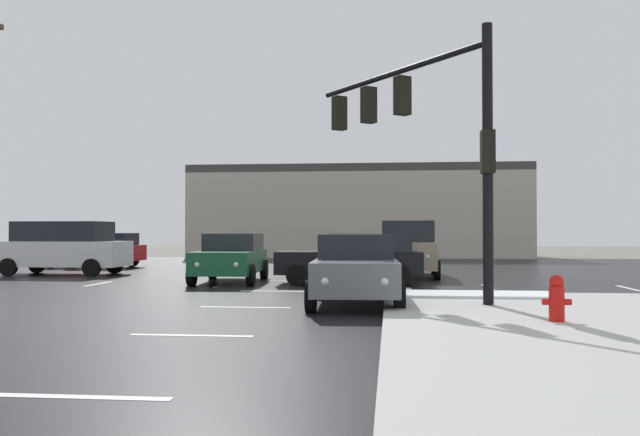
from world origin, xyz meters
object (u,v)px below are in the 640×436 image
fire_hydrant (557,298)px  suv_white (63,247)px  sedan_green (231,256)px  sedan_red (96,249)px  sedan_grey (356,267)px  traffic_signal_mast (421,122)px  suv_tan (409,247)px  sedan_black (355,258)px

fire_hydrant → suv_white: suv_white is taller
sedan_green → fire_hydrant: bearing=35.9°
sedan_red → sedan_grey: size_ratio=1.00×
fire_hydrant → suv_white: bearing=139.9°
sedan_grey → sedan_green: size_ratio=1.00×
traffic_signal_mast → suv_white: (-13.18, 8.54, -3.17)m
fire_hydrant → sedan_grey: size_ratio=0.17×
suv_tan → sedan_grey: suv_tan is taller
traffic_signal_mast → sedan_green: 8.82m
sedan_red → sedan_green: (8.26, -8.08, 0.00)m
traffic_signal_mast → sedan_grey: bearing=77.7°
traffic_signal_mast → suv_tan: traffic_signal_mast is taller
sedan_grey → sedan_green: bearing=-147.4°
suv_tan → sedan_black: 4.35m
fire_hydrant → sedan_black: (-3.91, 9.24, 0.32)m
fire_hydrant → sedan_black: sedan_black is taller
fire_hydrant → sedan_red: sedan_red is taller
suv_tan → fire_hydrant: bearing=11.1°
suv_white → sedan_black: 11.89m
traffic_signal_mast → sedan_grey: traffic_signal_mast is taller
suv_tan → traffic_signal_mast: bearing=2.3°
sedan_green → sedan_black: 4.13m
suv_white → suv_tan: 13.11m
traffic_signal_mast → suv_tan: (-0.07, 8.92, -3.17)m
fire_hydrant → suv_tan: bearing=99.2°
traffic_signal_mast → sedan_green: traffic_signal_mast is taller
traffic_signal_mast → sedan_black: 6.29m
fire_hydrant → sedan_green: 12.70m
sedan_black → sedan_green: bearing=-9.7°
suv_tan → sedan_grey: 9.73m
suv_tan → sedan_black: suv_tan is taller
fire_hydrant → suv_tan: 13.39m
fire_hydrant → sedan_green: size_ratio=0.17×
suv_tan → sedan_green: bearing=-58.4°
traffic_signal_mast → suv_tan: bearing=-36.3°
sedan_grey → fire_hydrant: bearing=42.7°
sedan_grey → sedan_green: 7.66m
sedan_green → suv_white: bearing=-115.3°
suv_white → sedan_grey: size_ratio=1.06×
suv_white → fire_hydrant: bearing=-38.4°
fire_hydrant → suv_tan: suv_tan is taller
fire_hydrant → suv_tan: size_ratio=0.16×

